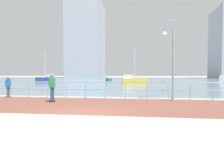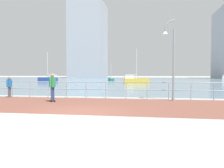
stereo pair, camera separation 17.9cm
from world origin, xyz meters
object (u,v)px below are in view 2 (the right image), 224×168
at_px(lamppost, 171,56).
at_px(bystander, 9,85).
at_px(sailboat_navy, 48,79).
at_px(sailboat_gray, 111,79).
at_px(skateboarder, 52,85).
at_px(sailboat_white, 136,80).

xyz_separation_m(lamppost, bystander, (-11.26, 0.28, -1.92)).
bearing_deg(sailboat_navy, sailboat_gray, 32.16).
relative_size(skateboarder, sailboat_white, 0.29).
relative_size(bystander, sailboat_white, 0.26).
relative_size(lamppost, sailboat_white, 0.86).
height_order(bystander, sailboat_navy, sailboat_navy).
relative_size(bystander, sailboat_gray, 0.36).
relative_size(lamppost, bystander, 3.35).
height_order(lamppost, skateboarder, lamppost).
xyz_separation_m(lamppost, sailboat_white, (-3.66, 24.11, -2.23)).
bearing_deg(sailboat_gray, skateboarder, -85.46).
height_order(skateboarder, bystander, skateboarder).
height_order(skateboarder, sailboat_navy, sailboat_navy).
bearing_deg(bystander, sailboat_gray, 88.38).
relative_size(skateboarder, sailboat_navy, 0.28).
xyz_separation_m(sailboat_navy, sailboat_gray, (12.01, 7.55, -0.19)).
height_order(lamppost, bystander, lamppost).
bearing_deg(sailboat_navy, bystander, -69.90).
bearing_deg(skateboarder, sailboat_white, 82.50).
distance_m(sailboat_navy, sailboat_white, 19.53).
bearing_deg(sailboat_navy, skateboarder, -64.65).
relative_size(lamppost, skateboarder, 2.96).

